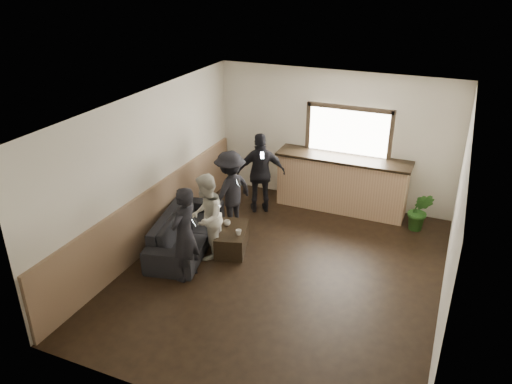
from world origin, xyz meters
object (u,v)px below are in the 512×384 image
at_px(person_a, 184,234).
at_px(person_b, 206,217).
at_px(bar_counter, 342,180).
at_px(cup_b, 239,232).
at_px(person_d, 261,173).
at_px(person_c, 230,191).
at_px(cup_a, 227,223).
at_px(coffee_table, 232,239).
at_px(sofa, 186,230).
at_px(potted_plant, 420,211).

bearing_deg(person_a, person_b, -174.38).
distance_m(bar_counter, cup_b, 2.76).
xyz_separation_m(cup_b, person_d, (-0.30, 1.74, 0.39)).
xyz_separation_m(cup_b, person_c, (-0.54, 0.82, 0.34)).
bearing_deg(cup_a, bar_counter, 55.99).
bearing_deg(coffee_table, cup_a, 143.80).
xyz_separation_m(bar_counter, sofa, (-2.18, -2.58, -0.32)).
bearing_deg(sofa, coffee_table, -86.81).
xyz_separation_m(cup_b, potted_plant, (2.80, 2.15, -0.04)).
height_order(cup_b, potted_plant, potted_plant).
xyz_separation_m(bar_counter, person_b, (-1.68, -2.72, 0.12)).
bearing_deg(coffee_table, person_d, 93.81).
height_order(bar_counter, person_d, bar_counter).
height_order(coffee_table, potted_plant, potted_plant).
relative_size(bar_counter, cup_b, 26.39).
xyz_separation_m(cup_a, potted_plant, (3.13, 1.92, -0.04)).
relative_size(coffee_table, cup_a, 7.58).
xyz_separation_m(coffee_table, person_c, (-0.35, 0.69, 0.59)).
bearing_deg(cup_a, person_a, -97.66).
height_order(bar_counter, person_a, bar_counter).
height_order(potted_plant, person_b, person_b).
bearing_deg(bar_counter, cup_a, -124.01).
relative_size(cup_a, person_c, 0.08).
bearing_deg(person_d, cup_b, 71.58).
xyz_separation_m(sofa, person_b, (0.50, -0.14, 0.44)).
bearing_deg(person_a, cup_a, 177.85).
relative_size(coffee_table, person_d, 0.54).
relative_size(sofa, cup_a, 18.53).
xyz_separation_m(cup_b, person_a, (-0.49, -0.96, 0.36)).
distance_m(bar_counter, person_a, 3.83).
relative_size(bar_counter, person_d, 1.62).
bearing_deg(person_d, coffee_table, 65.56).
distance_m(cup_b, person_b, 0.63).
height_order(coffee_table, cup_b, cup_b).
height_order(sofa, person_d, person_d).
bearing_deg(person_d, sofa, 41.02).
distance_m(sofa, person_c, 1.12).
distance_m(bar_counter, sofa, 3.39).
relative_size(sofa, person_b, 1.44).
height_order(cup_b, person_d, person_d).
bearing_deg(potted_plant, coffee_table, -146.01).
distance_m(cup_b, potted_plant, 3.53).
bearing_deg(potted_plant, person_b, -144.12).
relative_size(coffee_table, potted_plant, 1.11).
bearing_deg(person_d, bar_counter, 178.28).
xyz_separation_m(potted_plant, person_a, (-3.29, -3.10, 0.40)).
xyz_separation_m(sofa, person_c, (0.45, 0.91, 0.47)).
relative_size(person_c, person_d, 0.94).
xyz_separation_m(bar_counter, coffee_table, (-1.38, -2.36, -0.44)).
xyz_separation_m(person_a, person_d, (0.19, 2.70, 0.03)).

